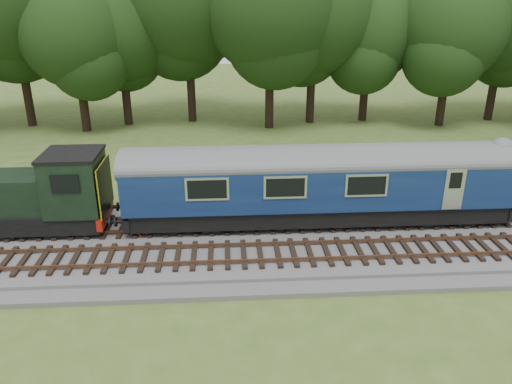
{
  "coord_description": "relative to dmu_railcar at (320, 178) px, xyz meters",
  "views": [
    {
      "loc": [
        -2.77,
        -20.09,
        10.74
      ],
      "look_at": [
        -1.41,
        1.4,
        2.0
      ],
      "focal_mm": 35.0,
      "sensor_mm": 36.0,
      "label": 1
    }
  ],
  "objects": [
    {
      "name": "ground",
      "position": [
        -1.59,
        -1.4,
        -2.61
      ],
      "size": [
        120.0,
        120.0,
        0.0
      ],
      "primitive_type": "plane",
      "color": "#415E22",
      "rests_on": "ground"
    },
    {
      "name": "ballast",
      "position": [
        -1.59,
        -1.4,
        -2.43
      ],
      "size": [
        70.0,
        7.0,
        0.35
      ],
      "primitive_type": "cube",
      "color": "#4C4C4F",
      "rests_on": "ground"
    },
    {
      "name": "track_north",
      "position": [
        -1.59,
        -0.0,
        -2.19
      ],
      "size": [
        67.2,
        2.4,
        0.21
      ],
      "color": "black",
      "rests_on": "ballast"
    },
    {
      "name": "track_south",
      "position": [
        -1.59,
        -3.0,
        -2.19
      ],
      "size": [
        67.2,
        2.4,
        0.21
      ],
      "color": "black",
      "rests_on": "ballast"
    },
    {
      "name": "fence",
      "position": [
        -1.59,
        3.1,
        -2.61
      ],
      "size": [
        64.0,
        0.12,
        1.0
      ],
      "primitive_type": null,
      "color": "#6B6054",
      "rests_on": "ground"
    },
    {
      "name": "tree_line",
      "position": [
        -1.59,
        20.6,
        -2.61
      ],
      "size": [
        70.0,
        8.0,
        18.0
      ],
      "primitive_type": null,
      "color": "black",
      "rests_on": "ground"
    },
    {
      "name": "dmu_railcar",
      "position": [
        0.0,
        0.0,
        0.0
      ],
      "size": [
        18.05,
        2.86,
        3.88
      ],
      "color": "black",
      "rests_on": "ground"
    },
    {
      "name": "shunter_loco",
      "position": [
        -13.93,
        0.0,
        -0.63
      ],
      "size": [
        8.92,
        2.6,
        3.38
      ],
      "color": "black",
      "rests_on": "ground"
    },
    {
      "name": "worker",
      "position": [
        -8.22,
        -0.83,
        -1.34
      ],
      "size": [
        0.79,
        0.77,
        1.83
      ],
      "primitive_type": "imported",
      "rotation": [
        0.0,
        0.0,
        0.73
      ],
      "color": "#E54F0C",
      "rests_on": "ballast"
    }
  ]
}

